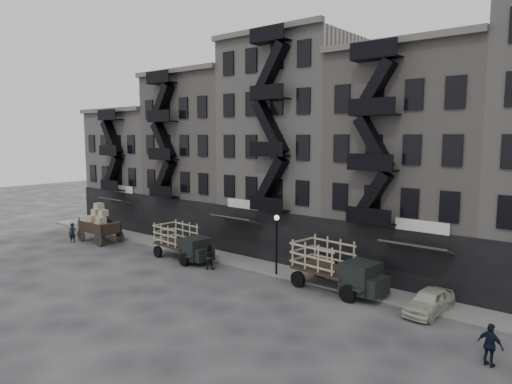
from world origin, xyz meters
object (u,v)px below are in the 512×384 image
Objects in this scene: horse at (75,224)px; wagon at (99,220)px; policeman at (490,345)px; stake_truck_west at (183,240)px; car_east at (429,301)px; stake_truck_east at (336,264)px; pedestrian_west at (72,233)px; pedestrian_mid at (209,257)px.

wagon is at bearing -105.88° from horse.
wagon is 33.15m from policeman.
stake_truck_west reaches higher than car_east.
horse is 29.12m from stake_truck_east.
stake_truck_west is 12.36m from pedestrian_west.
horse is 5.89m from wagon.
stake_truck_west is 3.23× the size of pedestrian_west.
wagon reaches higher than pedestrian_west.
wagon reaches higher than pedestrian_mid.
car_east is 5.77m from policeman.
wagon is at bearing 11.90° from policeman.
policeman is (19.14, -2.50, 0.01)m from pedestrian_mid.
horse is 38.89m from policeman.
horse is at bearing -29.61° from pedestrian_mid.
pedestrian_west is 15.63m from pedestrian_mid.
pedestrian_west is at bearing -129.61° from horse.
pedestrian_west is (-24.96, -3.66, -0.86)m from stake_truck_east.
policeman is (9.69, -4.19, -0.80)m from stake_truck_east.
policeman reaches higher than car_east.
pedestrian_mid is at bearing -168.26° from car_east.
policeman is (33.05, -2.29, -1.08)m from wagon.
stake_truck_east is at bearing 6.07° from wagon.
pedestrian_west reaches higher than car_east.
car_east is (5.75, 0.02, -1.06)m from stake_truck_east.
stake_truck_west is 22.78m from policeman.
stake_truck_east is 1.58× the size of car_east.
pedestrian_west is 34.65m from policeman.
stake_truck_west is 12.93m from stake_truck_east.
car_east is 30.92m from pedestrian_west.
pedestrian_west is at bearing -163.14° from stake_truck_west.
stake_truck_west reaches higher than pedestrian_mid.
horse is 19.64m from pedestrian_mid.
horse is 4.83m from pedestrian_west.
stake_truck_east reaches higher than policeman.
wagon reaches higher than car_east.
stake_truck_west reaches higher than policeman.
pedestrian_mid is 19.30m from policeman.
car_east is at bearing -30.24° from pedestrian_west.
stake_truck_east is (23.36, 1.90, -0.28)m from wagon.
pedestrian_mid is at bearing -163.44° from stake_truck_east.
pedestrian_west is at bearing -167.85° from car_east.
stake_truck_west is 0.90× the size of stake_truck_east.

